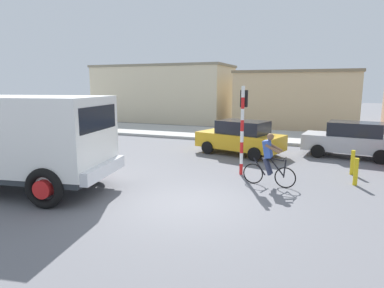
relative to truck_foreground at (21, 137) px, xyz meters
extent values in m
plane|color=slate|center=(5.02, 0.75, -1.67)|extent=(120.00, 120.00, 0.00)
cube|color=#ADADA8|center=(5.02, 13.37, -1.59)|extent=(80.00, 5.00, 0.16)
cube|color=white|center=(-0.03, -0.01, 0.13)|extent=(5.55, 3.35, 2.20)
cube|color=#2D3338|center=(-0.03, -0.01, -1.05)|extent=(5.44, 3.28, 0.16)
cube|color=silver|center=(2.63, 0.46, -0.87)|extent=(0.64, 2.38, 0.36)
cube|color=black|center=(2.48, 0.43, 0.63)|extent=(0.48, 2.11, 0.70)
torus|color=black|center=(1.34, 1.53, -1.12)|extent=(1.12, 0.42, 1.10)
cylinder|color=red|center=(1.34, 1.53, -1.12)|extent=(0.54, 0.38, 0.50)
torus|color=black|center=(1.78, -0.99, -1.12)|extent=(1.12, 0.42, 1.10)
cylinder|color=red|center=(1.78, -0.99, -1.12)|extent=(0.54, 0.38, 0.50)
torus|color=black|center=(-1.84, 0.98, -1.12)|extent=(1.12, 0.42, 1.10)
cylinder|color=red|center=(-1.84, 0.98, -1.12)|extent=(0.54, 0.38, 0.50)
torus|color=black|center=(7.48, 3.17, -1.33)|extent=(0.68, 0.12, 0.68)
torus|color=black|center=(6.44, 3.29, -1.33)|extent=(0.68, 0.12, 0.68)
cylinder|color=black|center=(7.14, 3.21, -0.76)|extent=(0.60, 0.11, 0.09)
cylinder|color=black|center=(7.20, 3.20, -1.01)|extent=(0.51, 0.10, 0.57)
cylinder|color=black|center=(6.64, 3.26, -1.06)|extent=(0.44, 0.09, 0.57)
cylinder|color=black|center=(7.46, 3.17, -1.03)|extent=(0.10, 0.05, 0.59)
cylinder|color=black|center=(7.43, 3.17, -0.72)|extent=(0.09, 0.50, 0.03)
cube|color=black|center=(6.84, 3.24, -0.79)|extent=(0.25, 0.15, 0.06)
cube|color=#3351A8|center=(6.89, 3.23, -0.46)|extent=(0.33, 0.35, 0.59)
sphere|color=brown|center=(6.96, 3.23, -0.06)|extent=(0.22, 0.22, 0.22)
cylinder|color=#2D334C|center=(6.93, 3.33, -1.02)|extent=(0.32, 0.15, 0.57)
cylinder|color=brown|center=(7.11, 3.37, -0.41)|extent=(0.50, 0.15, 0.29)
cylinder|color=#2D334C|center=(6.91, 3.13, -1.02)|extent=(0.32, 0.15, 0.57)
cylinder|color=brown|center=(7.07, 3.05, -0.41)|extent=(0.50, 0.15, 0.29)
cylinder|color=red|center=(5.81, 4.27, -1.47)|extent=(0.12, 0.12, 0.40)
cylinder|color=white|center=(5.81, 4.27, -1.07)|extent=(0.12, 0.12, 0.40)
cylinder|color=red|center=(5.81, 4.27, -0.67)|extent=(0.12, 0.12, 0.40)
cylinder|color=white|center=(5.81, 4.27, -0.27)|extent=(0.12, 0.12, 0.40)
cylinder|color=red|center=(5.81, 4.27, 0.13)|extent=(0.12, 0.12, 0.40)
cylinder|color=white|center=(5.81, 4.27, 0.53)|extent=(0.12, 0.12, 0.40)
cylinder|color=red|center=(5.81, 4.27, 0.93)|extent=(0.12, 0.12, 0.40)
cylinder|color=white|center=(5.81, 4.27, 1.33)|extent=(0.12, 0.12, 0.40)
cube|color=black|center=(5.81, 4.45, 1.08)|extent=(0.24, 0.20, 0.60)
sphere|color=red|center=(5.81, 4.57, 1.08)|extent=(0.14, 0.14, 0.14)
cube|color=#B7B7BC|center=(9.70, 8.98, -1.02)|extent=(4.19, 2.22, 0.70)
cube|color=black|center=(9.85, 8.96, -0.37)|extent=(2.37, 1.73, 0.60)
cylinder|color=black|center=(8.36, 8.31, -1.37)|extent=(0.62, 0.26, 0.60)
cylinder|color=black|center=(8.59, 9.99, -1.37)|extent=(0.62, 0.26, 0.60)
cylinder|color=black|center=(10.82, 7.98, -1.37)|extent=(0.62, 0.26, 0.60)
cylinder|color=black|center=(11.05, 9.66, -1.37)|extent=(0.62, 0.26, 0.60)
cube|color=gold|center=(4.91, 7.77, -1.02)|extent=(4.32, 2.77, 0.70)
cube|color=black|center=(5.05, 7.73, -0.37)|extent=(2.52, 2.01, 0.60)
cylinder|color=black|center=(3.48, 7.31, -1.37)|extent=(0.63, 0.34, 0.60)
cylinder|color=black|center=(3.96, 8.94, -1.37)|extent=(0.63, 0.34, 0.60)
cylinder|color=black|center=(5.86, 6.60, -1.37)|extent=(0.63, 0.34, 0.60)
cylinder|color=black|center=(6.34, 8.23, -1.37)|extent=(0.63, 0.34, 0.60)
cylinder|color=gold|center=(9.59, 4.34, -1.22)|extent=(0.14, 0.14, 0.90)
cylinder|color=gold|center=(9.59, 5.74, -1.22)|extent=(0.14, 0.14, 0.90)
cube|color=beige|center=(-5.22, 20.35, 0.72)|extent=(11.92, 5.81, 4.77)
cube|color=gray|center=(-5.22, 20.35, 3.20)|extent=(12.16, 5.92, 0.20)
cube|color=#D1B284|center=(6.44, 20.95, 0.38)|extent=(8.68, 7.97, 4.09)
cube|color=#7D6B4F|center=(6.44, 20.95, 2.52)|extent=(8.86, 8.13, 0.20)
camera|label=1|loc=(8.45, -7.34, 1.56)|focal=31.03mm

